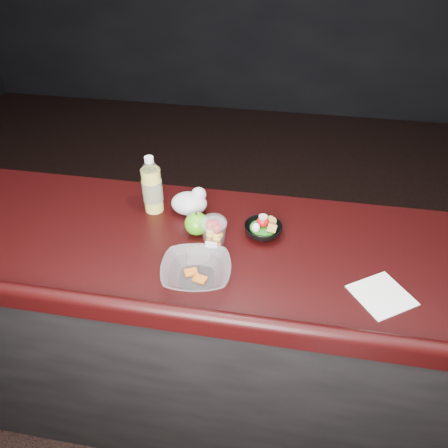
{
  "coord_description": "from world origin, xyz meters",
  "views": [
    {
      "loc": [
        0.2,
        -0.88,
        2.02
      ],
      "look_at": [
        -0.02,
        0.32,
        1.1
      ],
      "focal_mm": 35.0,
      "sensor_mm": 36.0,
      "label": 1
    }
  ],
  "objects": [
    {
      "name": "takeout_bowl",
      "position": [
        -0.07,
        0.12,
        1.05
      ],
      "size": [
        0.26,
        0.26,
        0.06
      ],
      "rotation": [
        0.0,
        0.0,
        0.15
      ],
      "color": "silver",
      "rests_on": "counter"
    },
    {
      "name": "room_shell",
      "position": [
        0.0,
        0.0,
        1.83
      ],
      "size": [
        8.0,
        8.0,
        8.0
      ],
      "color": "black",
      "rests_on": "ground"
    },
    {
      "name": "plastic_bag",
      "position": [
        -0.18,
        0.48,
        1.07
      ],
      "size": [
        0.14,
        0.12,
        0.1
      ],
      "color": "silver",
      "rests_on": "counter"
    },
    {
      "name": "counter",
      "position": [
        0.0,
        0.3,
        0.51
      ],
      "size": [
        4.06,
        0.71,
        1.02
      ],
      "color": "black",
      "rests_on": "ground"
    },
    {
      "name": "fruit_cup",
      "position": [
        -0.05,
        0.28,
        1.09
      ],
      "size": [
        0.09,
        0.09,
        0.13
      ],
      "color": "white",
      "rests_on": "counter"
    },
    {
      "name": "paper_napkin",
      "position": [
        0.51,
        0.14,
        1.02
      ],
      "size": [
        0.22,
        0.22,
        0.0
      ],
      "primitive_type": "cube",
      "rotation": [
        0.0,
        0.0,
        0.6
      ],
      "color": "white",
      "rests_on": "counter"
    },
    {
      "name": "lemonade_bottle",
      "position": [
        -0.32,
        0.47,
        1.12
      ],
      "size": [
        0.08,
        0.08,
        0.23
      ],
      "color": "yellow",
      "rests_on": "counter"
    },
    {
      "name": "snack_bowl",
      "position": [
        0.12,
        0.38,
        1.05
      ],
      "size": [
        0.17,
        0.17,
        0.08
      ],
      "rotation": [
        0.0,
        0.0,
        -0.24
      ],
      "color": "black",
      "rests_on": "counter"
    },
    {
      "name": "green_apple",
      "position": [
        -0.12,
        0.35,
        1.06
      ],
      "size": [
        0.09,
        0.09,
        0.09
      ],
      "color": "#3A8D10",
      "rests_on": "counter"
    }
  ]
}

